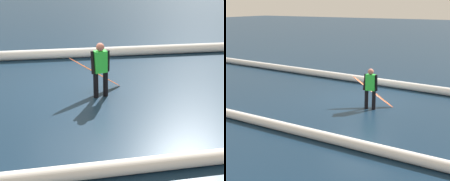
% 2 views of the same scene
% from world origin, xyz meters
% --- Properties ---
extents(ground_plane, '(143.21, 143.21, 0.00)m').
position_xyz_m(ground_plane, '(0.00, 0.00, 0.00)').
color(ground_plane, '#132A41').
extents(surfer, '(0.51, 0.27, 1.53)m').
position_xyz_m(surfer, '(-0.83, 0.82, 0.86)').
color(surfer, black).
rests_on(surfer, ground_plane).
extents(surfboard, '(1.58, 0.65, 1.15)m').
position_xyz_m(surfboard, '(-0.75, 0.42, 0.56)').
color(surfboard, '#E55926').
rests_on(surfboard, ground_plane).
extents(wave_crest_foreground, '(21.31, 1.55, 0.35)m').
position_xyz_m(wave_crest_foreground, '(2.45, -2.88, 0.18)').
color(wave_crest_foreground, white).
rests_on(wave_crest_foreground, ground_plane).
extents(wave_crest_midground, '(19.96, 0.50, 0.30)m').
position_xyz_m(wave_crest_midground, '(-2.81, 4.26, 0.15)').
color(wave_crest_midground, white).
rests_on(wave_crest_midground, ground_plane).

